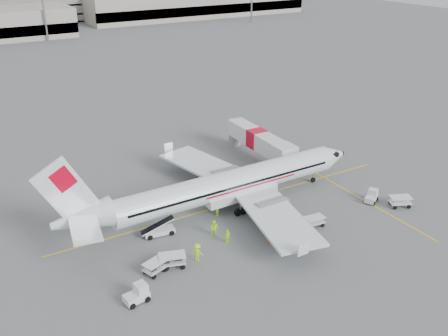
{
  "coord_description": "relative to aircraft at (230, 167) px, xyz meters",
  "views": [
    {
      "loc": [
        -27.23,
        -44.4,
        28.51
      ],
      "look_at": [
        0.0,
        2.0,
        3.8
      ],
      "focal_mm": 40.0,
      "sensor_mm": 36.0,
      "label": 1
    }
  ],
  "objects": [
    {
      "name": "ground",
      "position": [
        0.72,
        0.62,
        -5.14
      ],
      "size": [
        360.0,
        360.0,
        0.0
      ],
      "primitive_type": "plane",
      "color": "#56595B"
    },
    {
      "name": "stripe_lead",
      "position": [
        0.72,
        0.62,
        -5.14
      ],
      "size": [
        44.0,
        0.2,
        0.01
      ],
      "primitive_type": "cube",
      "color": "yellow",
      "rests_on": "ground"
    },
    {
      "name": "stripe_cross",
      "position": [
        14.72,
        -7.38,
        -5.14
      ],
      "size": [
        0.2,
        20.0,
        0.01
      ],
      "primitive_type": "cube",
      "color": "yellow",
      "rests_on": "ground"
    },
    {
      "name": "terminal_east",
      "position": [
        70.72,
        145.62,
        -0.14
      ],
      "size": [
        90.0,
        26.0,
        10.0
      ],
      "primitive_type": null,
      "color": "gray",
      "rests_on": "ground"
    },
    {
      "name": "parking_garage",
      "position": [
        25.72,
        160.62,
        1.86
      ],
      "size": [
        62.0,
        24.0,
        14.0
      ],
      "primitive_type": null,
      "color": "slate",
      "rests_on": "ground"
    },
    {
      "name": "treeline",
      "position": [
        0.72,
        175.62,
        -2.14
      ],
      "size": [
        300.0,
        3.0,
        6.0
      ],
      "primitive_type": null,
      "color": "black",
      "rests_on": "ground"
    },
    {
      "name": "mast_center",
      "position": [
        5.72,
        118.62,
        5.86
      ],
      "size": [
        3.2,
        1.2,
        22.0
      ],
      "primitive_type": null,
      "color": "slate",
      "rests_on": "ground"
    },
    {
      "name": "aircraft",
      "position": [
        0.0,
        0.0,
        0.0
      ],
      "size": [
        37.74,
        29.79,
        10.29
      ],
      "primitive_type": null,
      "rotation": [
        0.0,
        0.0,
        0.01
      ],
      "color": "white",
      "rests_on": "ground"
    },
    {
      "name": "jet_bridge",
      "position": [
        10.56,
        10.24,
        -3.01
      ],
      "size": [
        3.23,
        16.27,
        4.26
      ],
      "primitive_type": null,
      "rotation": [
        0.0,
        0.0,
        -0.01
      ],
      "color": "silver",
      "rests_on": "ground"
    },
    {
      "name": "belt_loader",
      "position": [
        -9.59,
        -1.38,
        -3.98
      ],
      "size": [
        4.49,
        2.17,
        2.34
      ],
      "primitive_type": null,
      "rotation": [
        0.0,
        0.0,
        -0.13
      ],
      "color": "silver",
      "rests_on": "ground"
    },
    {
      "name": "tug_fore",
      "position": [
        15.11,
        -7.49,
        -4.39
      ],
      "size": [
        2.25,
        1.9,
        1.51
      ],
      "primitive_type": null,
      "rotation": [
        0.0,
        0.0,
        0.49
      ],
      "color": "silver",
      "rests_on": "ground"
    },
    {
      "name": "tug_mid",
      "position": [
        3.67,
        -2.41,
        -4.4
      ],
      "size": [
        2.14,
        1.53,
        1.5
      ],
      "primitive_type": null,
      "rotation": [
        0.0,
        0.0,
        -0.23
      ],
      "color": "silver",
      "rests_on": "ground"
    },
    {
      "name": "tug_aft",
      "position": [
        -15.63,
        -10.34,
        -4.32
      ],
      "size": [
        2.29,
        1.51,
        1.65
      ],
      "primitive_type": null,
      "rotation": [
        0.0,
        0.0,
        0.14
      ],
      "color": "silver",
      "rests_on": "ground"
    },
    {
      "name": "cart_loaded_a",
      "position": [
        -10.8,
        -7.26,
        -4.48
      ],
      "size": [
        2.89,
        2.23,
        1.33
      ],
      "primitive_type": null,
      "rotation": [
        0.0,
        0.0,
        -0.32
      ],
      "color": "silver",
      "rests_on": "ground"
    },
    {
      "name": "cart_loaded_b",
      "position": [
        -12.52,
        -7.33,
        -4.53
      ],
      "size": [
        2.69,
        2.11,
        1.23
      ],
      "primitive_type": null,
      "rotation": [
        0.0,
        0.0,
        0.35
      ],
      "color": "silver",
      "rests_on": "ground"
    },
    {
      "name": "cart_empty_a",
      "position": [
        5.68,
        -8.34,
        -4.57
      ],
      "size": [
        2.31,
        1.5,
        1.14
      ],
      "primitive_type": null,
      "rotation": [
        0.0,
        0.0,
        -0.1
      ],
      "color": "silver",
      "rests_on": "ground"
    },
    {
      "name": "cart_empty_b",
      "position": [
        17.2,
        -9.99,
        -4.5
      ],
      "size": [
        2.83,
        2.31,
        1.28
      ],
      "primitive_type": null,
      "rotation": [
        0.0,
        0.0,
        -0.41
      ],
      "color": "silver",
      "rests_on": "ground"
    },
    {
      "name": "cone_nose",
      "position": [
        19.5,
        4.6,
        -4.85
      ],
      "size": [
        0.36,
        0.36,
        0.59
      ],
      "primitive_type": "cone",
      "color": "#FF4902",
      "rests_on": "ground"
    },
    {
      "name": "cone_port",
      "position": [
        1.79,
        16.72,
        -4.82
      ],
      "size": [
        0.39,
        0.39,
        0.64
      ],
      "primitive_type": "cone",
      "color": "#FF4902",
      "rests_on": "ground"
    },
    {
      "name": "cone_stbd",
      "position": [
        -0.24,
        -8.53,
        -4.8
      ],
      "size": [
        0.42,
        0.42,
        0.69
      ],
      "primitive_type": "cone",
      "color": "#FF4902",
      "rests_on": "ground"
    },
    {
      "name": "crew_a",
      "position": [
        -2.2,
        -0.88,
        -4.3
      ],
      "size": [
        0.7,
        0.73,
        1.69
      ],
      "primitive_type": "imported",
      "rotation": [
        0.0,
        0.0,
        0.91
      ],
      "color": "#9CE40E",
      "rests_on": "ground"
    },
    {
      "name": "crew_b",
      "position": [
        -4.65,
        -4.55,
        -4.23
      ],
      "size": [
        1.11,
        1.13,
        1.83
      ],
      "primitive_type": "imported",
      "rotation": [
        0.0,
        0.0,
        -0.82
      ],
      "color": "#9CE40E",
      "rests_on": "ground"
    },
    {
      "name": "crew_c",
      "position": [
        -8.3,
        -7.64,
        -4.19
      ],
      "size": [
        1.35,
        1.4,
        1.91
      ],
      "primitive_type": "imported",
      "rotation": [
        0.0,
        0.0,
        2.29
      ],
      "color": "#9CE40E",
      "rests_on": "ground"
    },
    {
      "name": "crew_d",
      "position": [
        -4.16,
        -6.44,
        -4.34
      ],
      "size": [
        1.02,
        0.79,
        1.62
      ],
      "primitive_type": "imported",
      "rotation": [
        0.0,
        0.0,
        3.63
      ],
      "color": "#9CE40E",
      "rests_on": "ground"
    }
  ]
}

